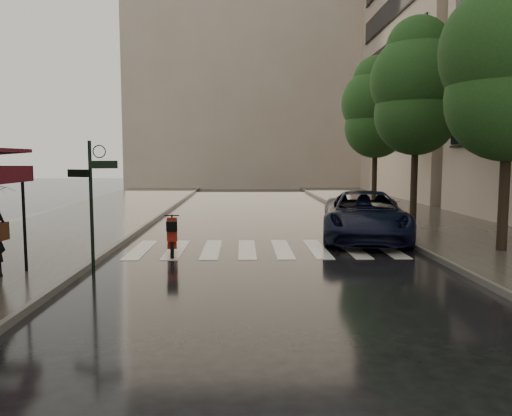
{
  "coord_description": "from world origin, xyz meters",
  "views": [
    {
      "loc": [
        2.3,
        -8.64,
        2.69
      ],
      "look_at": [
        2.67,
        4.32,
        1.4
      ],
      "focal_mm": 35.0,
      "sensor_mm": 36.0,
      "label": 1
    }
  ],
  "objects": [
    {
      "name": "backdrop_building",
      "position": [
        3.0,
        38.0,
        10.0
      ],
      "size": [
        22.0,
        6.0,
        20.0
      ],
      "primitive_type": "cube",
      "color": "tan",
      "rests_on": "ground"
    },
    {
      "name": "curb_near",
      "position": [
        -1.45,
        12.0,
        0.07
      ],
      "size": [
        0.12,
        60.0,
        0.16
      ],
      "primitive_type": "cube",
      "color": "#595651",
      "rests_on": "ground"
    },
    {
      "name": "signpost",
      "position": [
        -1.19,
        3.0,
        1.83
      ],
      "size": [
        1.17,
        0.29,
        3.1
      ],
      "color": "black",
      "rests_on": "ground"
    },
    {
      "name": "sidewalk_far",
      "position": [
        10.25,
        12.0,
        0.06
      ],
      "size": [
        5.5,
        60.0,
        0.12
      ],
      "primitive_type": "cube",
      "color": "#38332D",
      "rests_on": "ground"
    },
    {
      "name": "ground",
      "position": [
        0.0,
        0.0,
        0.0
      ],
      "size": [
        120.0,
        120.0,
        0.0
      ],
      "primitive_type": "plane",
      "color": "black",
      "rests_on": "ground"
    },
    {
      "name": "parked_car",
      "position": [
        6.37,
        7.68,
        0.8
      ],
      "size": [
        3.62,
        6.15,
        1.6
      ],
      "primitive_type": "imported",
      "rotation": [
        0.0,
        0.0,
        -0.17
      ],
      "color": "black",
      "rests_on": "ground"
    },
    {
      "name": "haussmann_far",
      "position": [
        16.5,
        26.0,
        9.25
      ],
      "size": [
        8.0,
        16.0,
        18.5
      ],
      "primitive_type": "cube",
      "color": "tan",
      "rests_on": "ground"
    },
    {
      "name": "crosswalk",
      "position": [
        2.98,
        6.0,
        0.01
      ],
      "size": [
        7.85,
        3.2,
        0.01
      ],
      "color": "silver",
      "rests_on": "ground"
    },
    {
      "name": "curb_far",
      "position": [
        7.45,
        12.0,
        0.07
      ],
      "size": [
        0.12,
        60.0,
        0.16
      ],
      "primitive_type": "cube",
      "color": "#595651",
      "rests_on": "ground"
    },
    {
      "name": "tree_mid",
      "position": [
        9.5,
        12.0,
        5.59
      ],
      "size": [
        3.8,
        3.8,
        8.34
      ],
      "color": "black",
      "rests_on": "sidewalk_far"
    },
    {
      "name": "tree_near",
      "position": [
        9.6,
        5.0,
        5.32
      ],
      "size": [
        3.8,
        3.8,
        7.99
      ],
      "color": "black",
      "rests_on": "sidewalk_far"
    },
    {
      "name": "scooter",
      "position": [
        0.34,
        5.23,
        0.49
      ],
      "size": [
        0.52,
        1.6,
        1.05
      ],
      "rotation": [
        0.0,
        0.0,
        0.13
      ],
      "color": "black",
      "rests_on": "ground"
    },
    {
      "name": "sidewalk_near",
      "position": [
        -4.5,
        12.0,
        0.06
      ],
      "size": [
        6.0,
        60.0,
        0.12
      ],
      "primitive_type": "cube",
      "color": "#38332D",
      "rests_on": "ground"
    },
    {
      "name": "tree_far",
      "position": [
        9.7,
        19.0,
        5.46
      ],
      "size": [
        3.8,
        3.8,
        8.16
      ],
      "color": "black",
      "rests_on": "sidewalk_far"
    }
  ]
}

